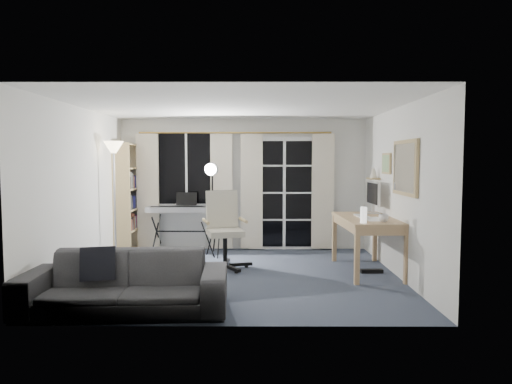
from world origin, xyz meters
TOP-DOWN VIEW (x-y plane):
  - floor at (0.00, 0.00)m, footprint 4.50×4.00m
  - window at (-1.05, 1.97)m, footprint 1.20×0.08m
  - french_door at (0.75, 1.97)m, footprint 1.32×0.09m
  - curtains at (-0.14, 1.88)m, footprint 3.60×0.07m
  - bookshelf at (-2.12, 1.82)m, footprint 0.33×0.91m
  - torchiere_lamp at (-2.02, 0.79)m, footprint 0.38×0.38m
  - keyboard_piano at (-1.03, 1.70)m, footprint 1.38×0.68m
  - studio_light at (-0.51, 1.22)m, footprint 0.32×0.33m
  - office_chair at (-0.27, 0.55)m, footprint 0.82×0.79m
  - desk at (1.88, 0.26)m, footprint 0.82×1.54m
  - monitor at (2.08, 0.71)m, footprint 0.20×0.58m
  - desk_clutter at (1.82, 0.02)m, footprint 0.46×0.93m
  - mug at (1.98, -0.24)m, footprint 0.14×0.11m
  - wall_mirror at (2.22, -0.35)m, footprint 0.04×0.94m
  - framed_print at (2.23, 0.55)m, footprint 0.03×0.42m
  - wall_shelf at (2.16, 1.05)m, footprint 0.16×0.30m
  - sofa at (-1.19, -1.55)m, footprint 2.23×0.75m

SIDE VIEW (x-z plane):
  - floor at x=0.00m, z-range -0.02..0.00m
  - sofa at x=-1.19m, z-range 0.00..0.86m
  - desk_clutter at x=1.82m, z-range 0.12..1.15m
  - office_chair at x=-0.27m, z-range 0.10..1.28m
  - desk at x=1.88m, z-range 0.30..1.11m
  - keyboard_piano at x=-1.03m, z-range 0.26..1.26m
  - mug at x=1.98m, z-range 0.81..0.94m
  - bookshelf at x=-2.12m, z-range -0.05..1.91m
  - french_door at x=0.75m, z-range -0.03..2.08m
  - curtains at x=-0.14m, z-range 0.03..2.16m
  - monitor at x=2.08m, z-range 0.86..1.37m
  - studio_light at x=-0.51m, z-range 0.50..2.14m
  - wall_shelf at x=2.16m, z-range 1.32..1.50m
  - window at x=-1.05m, z-range 0.80..2.20m
  - wall_mirror at x=2.22m, z-range 1.18..1.92m
  - torchiere_lamp at x=-2.02m, z-range 0.59..2.54m
  - framed_print at x=2.23m, z-range 1.44..1.76m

